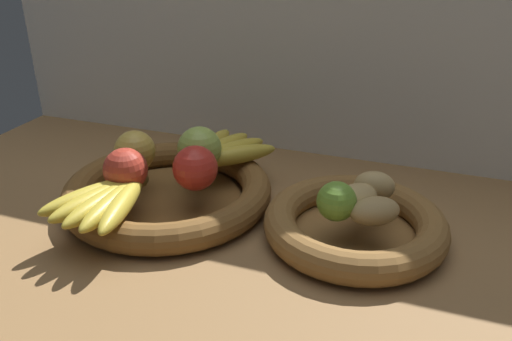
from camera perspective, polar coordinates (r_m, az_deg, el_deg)
name	(u,v)px	position (r cm, az deg, el deg)	size (l,w,h in cm)	color
ground_plane	(269,226)	(88.02, 1.44, -6.01)	(140.00, 90.00, 3.00)	olive
back_wall	(320,19)	(105.29, 7.02, 16.06)	(140.00, 3.00, 55.00)	silver
fruit_bowl_left	(168,192)	(91.68, -9.54, -2.28)	(35.75, 35.75, 4.97)	brown
fruit_bowl_right	(355,225)	(82.31, 10.69, -5.83)	(28.17, 28.17, 4.97)	brown
apple_golden_left	(134,151)	(92.89, -13.15, 2.03)	(7.11, 7.11, 7.11)	gold
apple_red_front	(126,170)	(86.33, -14.00, 0.08)	(7.14, 7.14, 7.14)	#B73828
apple_green_back	(200,149)	(91.37, -6.16, 2.39)	(7.73, 7.73, 7.73)	#99B74C
apple_red_right	(195,168)	(84.67, -6.63, 0.27)	(7.34, 7.34, 7.34)	red
banana_bunch_front	(106,200)	(82.18, -15.95, -3.08)	(14.57, 18.38, 3.16)	gold
banana_bunch_back	(223,151)	(95.90, -3.60, 2.18)	(14.19, 17.30, 3.22)	gold
potato_small	(375,211)	(77.09, 12.77, -4.33)	(7.53, 4.92, 4.04)	#A38451
potato_large	(357,198)	(80.00, 10.96, -2.96)	(7.02, 5.29, 4.09)	tan
potato_back	(374,186)	(83.32, 12.74, -1.67)	(6.35, 4.43, 4.75)	tan
lime_near	(337,201)	(76.72, 8.75, -3.33)	(5.87, 5.87, 5.87)	#6B9E33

